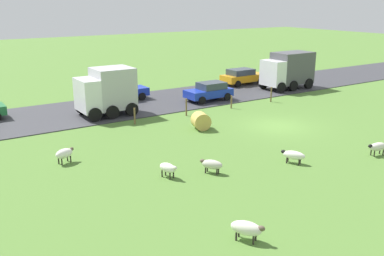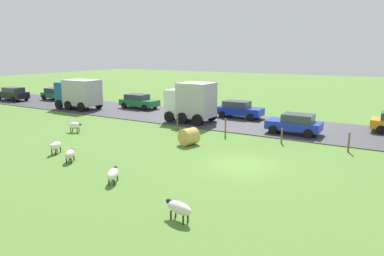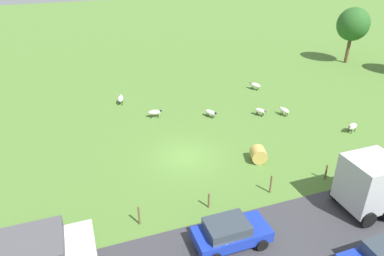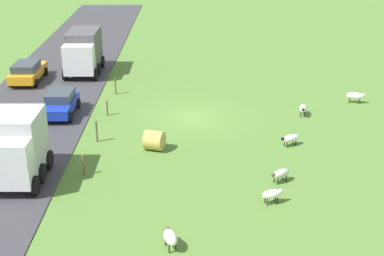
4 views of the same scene
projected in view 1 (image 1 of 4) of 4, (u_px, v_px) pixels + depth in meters
ground_plane at (278, 126)px, 29.53m from camera, size 160.00×160.00×0.00m
road_strip at (190, 97)px, 38.23m from camera, size 8.00×80.00×0.06m
sheep_1 at (247, 228)px, 15.41m from camera, size 1.24×1.04×0.74m
sheep_2 at (293, 155)px, 22.73m from camera, size 1.26×0.97×0.68m
sheep_3 at (168, 168)px, 20.90m from camera, size 1.10×0.71×0.72m
sheep_4 at (64, 153)px, 22.75m from camera, size 0.79×1.15×0.78m
sheep_5 at (212, 164)px, 21.43m from camera, size 1.15×0.98×0.69m
sheep_6 at (377, 147)px, 23.88m from camera, size 0.66×1.27×0.73m
hay_bale_0 at (201, 121)px, 28.71m from camera, size 1.32×1.37×1.12m
fence_post_0 at (271, 94)px, 36.38m from camera, size 0.12×0.12×1.24m
fence_post_1 at (231, 102)px, 34.23m from camera, size 0.12×0.12×1.03m
fence_post_2 at (186, 107)px, 32.00m from camera, size 0.12×0.12×1.30m
fence_post_3 at (135, 116)px, 29.84m from camera, size 0.12×0.12×1.14m
truck_0 at (107, 91)px, 31.74m from camera, size 2.80×3.95×3.41m
truck_1 at (288, 69)px, 41.22m from camera, size 2.63×4.91×3.39m
car_0 at (242, 76)px, 43.55m from camera, size 2.15×4.42×1.54m
car_1 at (209, 91)px, 36.65m from camera, size 2.05×3.94×1.51m
car_4 at (121, 91)px, 36.60m from camera, size 1.97×4.24×1.53m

